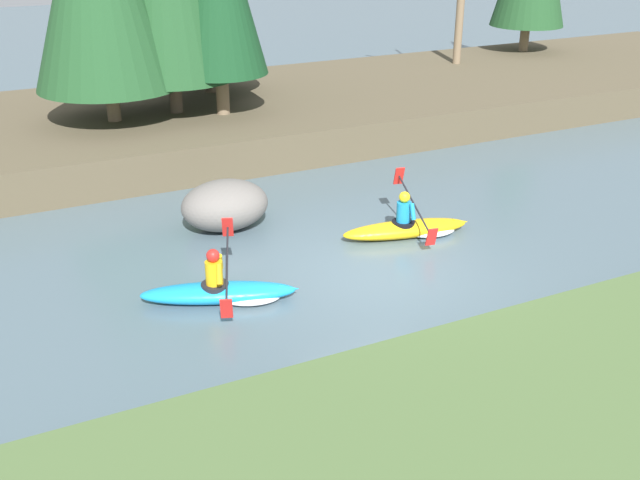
# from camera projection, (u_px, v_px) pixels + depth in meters

# --- Properties ---
(ground_plane) EXTENTS (90.00, 90.00, 0.00)m
(ground_plane) POSITION_uv_depth(u_px,v_px,m) (378.00, 275.00, 14.02)
(ground_plane) COLOR #4C606B
(riverbank_near) EXTENTS (44.00, 5.83, 0.63)m
(riverbank_near) POSITION_uv_depth(u_px,v_px,m) (618.00, 447.00, 9.11)
(riverbank_near) COLOR #4C6638
(riverbank_near) RESTS_ON ground
(riverbank_far) EXTENTS (44.00, 8.38, 0.99)m
(riverbank_far) POSITION_uv_depth(u_px,v_px,m) (206.00, 119.00, 22.18)
(riverbank_far) COLOR brown
(riverbank_far) RESTS_ON ground
(bare_tree_mid_upstream) EXTENTS (3.25, 3.21, 5.87)m
(bare_tree_mid_upstream) POSITION_uv_depth(u_px,v_px,m) (76.00, 1.00, 21.66)
(bare_tree_mid_upstream) COLOR brown
(bare_tree_mid_upstream) RESTS_ON riverbank_far
(kayaker_lead) EXTENTS (2.79, 2.06, 1.20)m
(kayaker_lead) POSITION_uv_depth(u_px,v_px,m) (411.00, 227.00, 15.56)
(kayaker_lead) COLOR yellow
(kayaker_lead) RESTS_ON ground
(kayaker_middle) EXTENTS (2.74, 1.99, 1.20)m
(kayaker_middle) POSITION_uv_depth(u_px,v_px,m) (225.00, 291.00, 13.01)
(kayaker_middle) COLOR #1993D6
(kayaker_middle) RESTS_ON ground
(boulder_midstream) EXTENTS (1.87, 1.47, 1.06)m
(boulder_midstream) POSITION_uv_depth(u_px,v_px,m) (225.00, 205.00, 15.81)
(boulder_midstream) COLOR slate
(boulder_midstream) RESTS_ON ground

